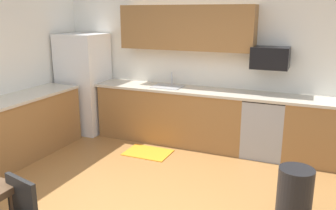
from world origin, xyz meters
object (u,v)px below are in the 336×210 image
object	(u,v)px
microwave	(270,58)
trash_bin	(294,195)
refrigerator	(84,83)
oven_range	(264,126)

from	to	relation	value
microwave	trash_bin	distance (m)	2.25
refrigerator	oven_range	distance (m)	3.25
oven_range	trash_bin	bearing A→B (deg)	-71.76
refrigerator	trash_bin	xyz separation A→B (m)	(3.79, -1.65, -0.59)
oven_range	trash_bin	xyz separation A→B (m)	(0.57, -1.73, -0.16)
refrigerator	microwave	world-z (taller)	refrigerator
oven_range	microwave	distance (m)	1.04
trash_bin	refrigerator	bearing A→B (deg)	156.49
oven_range	trash_bin	size ratio (longest dim) A/B	1.52
refrigerator	oven_range	xyz separation A→B (m)	(3.22, 0.08, -0.43)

